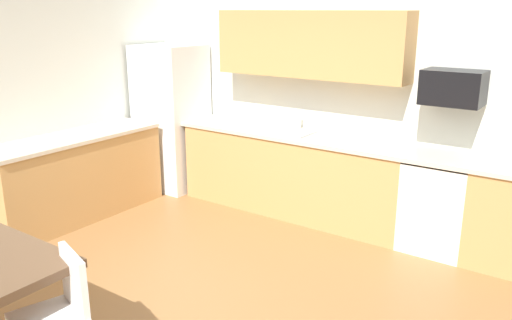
% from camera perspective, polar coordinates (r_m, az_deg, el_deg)
% --- Properties ---
extents(ground_plane, '(12.00, 12.00, 0.00)m').
position_cam_1_polar(ground_plane, '(4.23, -8.12, -16.34)').
color(ground_plane, olive).
extents(wall_back, '(5.80, 0.10, 2.70)m').
position_cam_1_polar(wall_back, '(5.85, 9.38, 7.01)').
color(wall_back, silver).
rests_on(wall_back, ground).
extents(cabinet_run_back, '(2.69, 0.60, 0.90)m').
position_cam_1_polar(cabinet_run_back, '(5.94, 3.97, -1.60)').
color(cabinet_run_back, tan).
rests_on(cabinet_run_back, ground).
extents(cabinet_run_left, '(0.60, 2.00, 0.90)m').
position_cam_1_polar(cabinet_run_left, '(6.12, -19.07, -1.93)').
color(cabinet_run_left, tan).
rests_on(cabinet_run_left, ground).
extents(countertop_back, '(4.80, 0.64, 0.04)m').
position_cam_1_polar(countertop_back, '(5.62, 7.62, 2.25)').
color(countertop_back, beige).
rests_on(countertop_back, cabinet_run_back).
extents(countertop_left, '(0.64, 2.00, 0.04)m').
position_cam_1_polar(countertop_left, '(6.00, -19.48, 2.34)').
color(countertop_left, beige).
rests_on(countertop_left, cabinet_run_left).
extents(upper_cabinets_back, '(2.20, 0.34, 0.70)m').
position_cam_1_polar(upper_cabinets_back, '(5.73, 5.89, 12.50)').
color(upper_cabinets_back, tan).
extents(refrigerator, '(0.76, 0.70, 1.84)m').
position_cam_1_polar(refrigerator, '(6.82, -9.22, 4.62)').
color(refrigerator, white).
rests_on(refrigerator, ground).
extents(oven_range, '(0.60, 0.60, 0.91)m').
position_cam_1_polar(oven_range, '(5.33, 19.31, -4.56)').
color(oven_range, white).
rests_on(oven_range, ground).
extents(microwave, '(0.54, 0.36, 0.32)m').
position_cam_1_polar(microwave, '(5.16, 20.78, 7.43)').
color(microwave, black).
extents(sink_basin, '(0.48, 0.40, 0.14)m').
position_cam_1_polar(sink_basin, '(5.84, 3.80, 2.48)').
color(sink_basin, '#A5A8AD').
rests_on(sink_basin, countertop_back).
extents(sink_faucet, '(0.02, 0.02, 0.24)m').
position_cam_1_polar(sink_faucet, '(5.95, 4.73, 4.31)').
color(sink_faucet, '#B2B5BA').
rests_on(sink_faucet, countertop_back).
extents(chair_near_table, '(0.50, 0.50, 0.85)m').
position_cam_1_polar(chair_near_table, '(3.52, -20.79, -14.97)').
color(chair_near_table, white).
rests_on(chair_near_table, ground).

